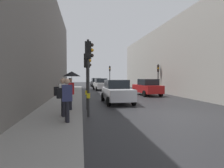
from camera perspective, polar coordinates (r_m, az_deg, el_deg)
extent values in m
plane|color=#28282B|center=(9.91, 20.21, -9.42)|extent=(120.00, 120.00, 0.00)
cube|color=gray|center=(14.57, -14.74, -5.31)|extent=(2.58, 40.00, 0.16)
cube|color=#B2ADA3|center=(25.19, 29.07, 6.97)|extent=(12.00, 34.84, 8.33)
cylinder|color=#2D2D2D|center=(10.72, -8.01, 0.94)|extent=(0.12, 0.12, 3.48)
cube|color=black|center=(10.76, -8.05, 7.45)|extent=(0.38, 0.35, 0.84)
cube|color=yellow|center=(10.76, -7.99, -2.73)|extent=(0.23, 0.25, 0.24)
sphere|color=#2D231E|center=(10.71, -7.13, 8.88)|extent=(0.18, 0.18, 0.18)
sphere|color=orange|center=(10.69, -7.12, 7.49)|extent=(0.18, 0.18, 0.18)
sphere|color=#2D231E|center=(10.66, -7.11, 6.10)|extent=(0.18, 0.18, 0.18)
cylinder|color=#2D2D2D|center=(8.90, -7.64, 1.80)|extent=(0.12, 0.12, 3.83)
cube|color=black|center=(8.99, -7.68, 10.73)|extent=(0.32, 0.27, 0.84)
cube|color=yellow|center=(8.95, -7.61, -3.75)|extent=(0.18, 0.22, 0.24)
sphere|color=#2D231E|center=(9.03, -6.46, 12.38)|extent=(0.18, 0.18, 0.18)
sphere|color=orange|center=(8.98, -6.45, 10.75)|extent=(0.18, 0.18, 0.18)
sphere|color=#2D231E|center=(8.95, -6.45, 9.10)|extent=(0.18, 0.18, 0.18)
cylinder|color=#2D2D2D|center=(22.79, 14.58, 1.72)|extent=(0.12, 0.12, 3.57)
cube|color=black|center=(22.82, 14.61, 4.90)|extent=(0.33, 0.36, 0.84)
cube|color=yellow|center=(22.81, 14.56, -0.14)|extent=(0.24, 0.22, 0.24)
sphere|color=#2D231E|center=(22.64, 14.66, 5.58)|extent=(0.18, 0.18, 0.18)
sphere|color=orange|center=(22.63, 14.65, 4.92)|extent=(0.18, 0.18, 0.18)
sphere|color=#2D231E|center=(22.62, 14.64, 4.26)|extent=(0.18, 0.18, 0.18)
cylinder|color=#2D2D2D|center=(31.36, -0.72, 2.29)|extent=(0.12, 0.12, 3.96)
cube|color=black|center=(31.39, -0.72, 4.95)|extent=(0.24, 0.30, 0.84)
cube|color=yellow|center=(31.37, -0.72, 0.58)|extent=(0.20, 0.16, 0.24)
sphere|color=#2D231E|center=(31.22, -0.67, 5.45)|extent=(0.18, 0.18, 0.18)
sphere|color=orange|center=(31.20, -0.67, 4.97)|extent=(0.18, 0.18, 0.18)
sphere|color=#2D231E|center=(31.19, -0.67, 4.49)|extent=(0.18, 0.18, 0.18)
cube|color=silver|center=(26.74, -3.54, -0.43)|extent=(2.12, 4.33, 0.80)
cube|color=black|center=(26.96, -3.64, 1.13)|extent=(1.75, 2.12, 0.64)
cylinder|color=black|center=(25.63, -0.99, -1.44)|extent=(0.27, 0.66, 0.64)
cylinder|color=black|center=(25.28, -4.97, -1.50)|extent=(0.27, 0.66, 0.64)
cylinder|color=black|center=(28.26, -2.26, -1.09)|extent=(0.27, 0.66, 0.64)
cylinder|color=black|center=(27.94, -5.87, -1.14)|extent=(0.27, 0.66, 0.64)
cube|color=black|center=(35.36, -5.10, 0.23)|extent=(2.01, 4.28, 0.80)
cube|color=black|center=(35.58, -5.16, 1.41)|extent=(1.70, 2.08, 0.64)
cylinder|color=black|center=(34.17, -3.30, -0.50)|extent=(0.25, 0.65, 0.64)
cylinder|color=black|center=(33.92, -6.30, -0.54)|extent=(0.25, 0.65, 0.64)
cylinder|color=black|center=(36.83, -3.99, -0.30)|extent=(0.25, 0.65, 0.64)
cylinder|color=black|center=(36.61, -6.77, -0.33)|extent=(0.25, 0.65, 0.64)
cube|color=red|center=(19.50, 11.17, -1.48)|extent=(2.11, 4.32, 0.80)
cube|color=black|center=(19.24, 11.50, 0.62)|extent=(1.74, 2.11, 0.64)
cylinder|color=black|center=(20.41, 7.25, -2.41)|extent=(0.27, 0.65, 0.64)
cylinder|color=black|center=(21.13, 11.81, -2.28)|extent=(0.27, 0.65, 0.64)
cylinder|color=black|center=(17.93, 10.40, -3.08)|extent=(0.27, 0.65, 0.64)
cylinder|color=black|center=(18.75, 15.42, -2.89)|extent=(0.27, 0.65, 0.64)
cube|color=#BCBCC1|center=(13.56, 1.63, -3.08)|extent=(1.87, 4.23, 0.80)
cube|color=black|center=(13.75, 1.41, 0.01)|extent=(1.63, 2.03, 0.64)
cylinder|color=black|center=(12.54, 7.00, -5.37)|extent=(0.23, 0.64, 0.64)
cylinder|color=black|center=(12.11, -1.17, -5.62)|extent=(0.23, 0.64, 0.64)
cylinder|color=black|center=(15.11, 3.86, -4.05)|extent=(0.23, 0.64, 0.64)
cylinder|color=black|center=(14.76, -2.93, -4.20)|extent=(0.23, 0.64, 0.64)
cylinder|color=black|center=(10.31, -13.40, -5.59)|extent=(0.16, 0.16, 0.85)
cylinder|color=black|center=(10.12, -13.19, -5.74)|extent=(0.16, 0.16, 0.85)
cube|color=red|center=(10.14, -13.33, -1.44)|extent=(0.45, 0.35, 0.66)
sphere|color=tan|center=(10.12, -13.36, 1.22)|extent=(0.24, 0.24, 0.24)
cylinder|color=black|center=(10.14, -12.79, -0.02)|extent=(0.02, 0.02, 0.90)
cone|color=black|center=(10.14, -12.82, 3.20)|extent=(1.00, 1.00, 0.28)
cylinder|color=black|center=(8.68, -15.50, -7.10)|extent=(0.16, 0.16, 0.85)
cylinder|color=black|center=(8.49, -15.24, -7.31)|extent=(0.16, 0.16, 0.85)
cube|color=silver|center=(8.49, -15.43, -2.17)|extent=(0.46, 0.36, 0.66)
sphere|color=tan|center=(8.47, -15.46, 1.00)|extent=(0.24, 0.24, 0.24)
cube|color=black|center=(8.44, -17.43, -2.22)|extent=(0.27, 0.33, 0.40)
cylinder|color=black|center=(7.59, -14.32, -8.44)|extent=(0.16, 0.16, 0.85)
cylinder|color=black|center=(7.39, -14.14, -8.72)|extent=(0.16, 0.16, 0.85)
cube|color=navy|center=(7.39, -14.29, -2.82)|extent=(0.44, 0.33, 0.66)
sphere|color=tan|center=(7.36, -14.33, 0.83)|extent=(0.24, 0.24, 0.24)
cube|color=black|center=(7.36, -16.61, -2.86)|extent=(0.25, 0.31, 0.40)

